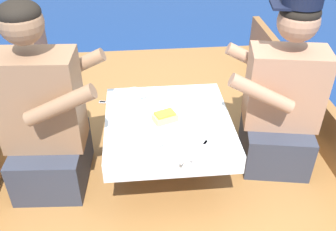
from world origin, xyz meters
TOP-DOWN VIEW (x-y plane):
  - ground_plane at (0.00, 0.00)m, footprint 60.00×60.00m
  - boat_deck at (0.00, 0.00)m, footprint 2.01×3.10m
  - gunwale_starboard at (0.97, 0.00)m, footprint 0.06×3.10m
  - cockpit_table at (0.00, -0.11)m, footprint 0.66×0.68m
  - person_port at (-0.63, -0.11)m, footprint 0.54×0.47m
  - person_starboard at (0.63, -0.04)m, footprint 0.57×0.52m
  - plate_sandwich at (-0.02, -0.13)m, footprint 0.18×0.18m
  - plate_bread at (0.03, 0.05)m, footprint 0.16×0.16m
  - sandwich at (-0.02, -0.13)m, footprint 0.14×0.11m
  - bowl_port_near at (0.22, -0.24)m, footprint 0.13×0.13m
  - bowl_starboard_near at (-0.18, -0.06)m, footprint 0.15×0.15m
  - bowl_center_far at (0.24, -0.10)m, footprint 0.13×0.13m
  - coffee_cup_port at (-0.17, 0.09)m, footprint 0.11×0.08m
  - coffee_cup_starboard at (-0.10, -0.34)m, footprint 0.09×0.06m
  - tin_can at (0.03, -0.34)m, footprint 0.07×0.07m
  - utensil_spoon_starboard at (0.12, -0.25)m, footprint 0.16×0.09m
  - utensil_fork_port at (0.13, -0.37)m, footprint 0.11×0.15m
  - utensil_knife_port at (0.07, -0.40)m, footprint 0.10×0.15m
  - utensil_fork_starboard at (-0.30, 0.08)m, footprint 0.17×0.05m

SIDE VIEW (x-z plane):
  - ground_plane at x=0.00m, z-range 0.00..0.00m
  - boat_deck at x=0.00m, z-range 0.00..0.26m
  - gunwale_starboard at x=0.97m, z-range 0.26..0.55m
  - cockpit_table at x=0.00m, z-range 0.40..0.76m
  - utensil_fork_port at x=0.13m, z-range 0.62..0.63m
  - utensil_knife_port at x=0.07m, z-range 0.62..0.63m
  - utensil_fork_starboard at x=-0.30m, z-range 0.62..0.63m
  - utensil_spoon_starboard at x=0.12m, z-range 0.62..0.63m
  - plate_sandwich at x=-0.02m, z-range 0.62..0.63m
  - plate_bread at x=0.03m, z-range 0.62..0.63m
  - bowl_starboard_near at x=-0.18m, z-range 0.62..0.66m
  - bowl_center_far at x=0.24m, z-range 0.62..0.66m
  - bowl_port_near at x=0.22m, z-range 0.62..0.66m
  - tin_can at x=0.03m, z-range 0.62..0.68m
  - coffee_cup_starboard at x=-0.10m, z-range 0.62..0.68m
  - sandwich at x=-0.02m, z-range 0.63..0.68m
  - person_starboard at x=0.63m, z-range 0.16..1.15m
  - coffee_cup_port at x=-0.17m, z-range 0.62..0.69m
  - person_port at x=-0.63m, z-range 0.16..1.17m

